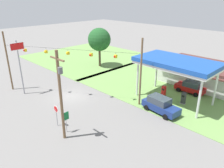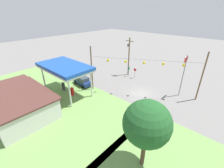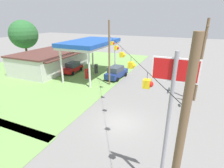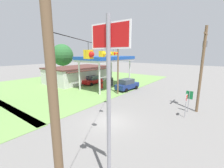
{
  "view_description": "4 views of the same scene",
  "coord_description": "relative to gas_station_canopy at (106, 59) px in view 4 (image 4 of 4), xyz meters",
  "views": [
    {
      "loc": [
        24.64,
        -16.04,
        13.55
      ],
      "look_at": [
        5.19,
        3.21,
        2.5
      ],
      "focal_mm": 35.0,
      "sensor_mm": 36.0,
      "label": 1
    },
    {
      "loc": [
        -12.84,
        22.87,
        14.85
      ],
      "look_at": [
        4.02,
        4.12,
        2.35
      ],
      "focal_mm": 24.0,
      "sensor_mm": 36.0,
      "label": 2
    },
    {
      "loc": [
        -13.1,
        -4.83,
        9.21
      ],
      "look_at": [
        4.13,
        2.66,
        2.03
      ],
      "focal_mm": 28.0,
      "sensor_mm": 36.0,
      "label": 3
    },
    {
      "loc": [
        -10.53,
        -8.3,
        6.48
      ],
      "look_at": [
        3.54,
        2.35,
        2.8
      ],
      "focal_mm": 24.0,
      "sensor_mm": 36.0,
      "label": 4
    }
  ],
  "objects": [
    {
      "name": "fuel_pump_far",
      "position": [
        1.55,
        -0.0,
        -4.55
      ],
      "size": [
        0.71,
        0.56,
        1.66
      ],
      "color": "gray",
      "rests_on": "ground"
    },
    {
      "name": "stop_sign_overhead",
      "position": [
        -16.71,
        -13.81,
        0.16
      ],
      "size": [
        0.22,
        1.94,
        7.97
      ],
      "color": "gray",
      "rests_on": "ground"
    },
    {
      "name": "car_at_pumps_front",
      "position": [
        0.63,
        -4.15,
        -4.33
      ],
      "size": [
        4.97,
        2.45,
        2.0
      ],
      "rotation": [
        0.0,
        0.0,
        -0.1
      ],
      "color": "navy",
      "rests_on": "ground"
    },
    {
      "name": "tree_behind_station",
      "position": [
        2.96,
        17.69,
        0.55
      ],
      "size": [
        5.76,
        5.76,
        8.79
      ],
      "color": "#4C3828",
      "rests_on": "ground"
    },
    {
      "name": "grass_verge_station_corner",
      "position": [
        2.0,
        8.81,
        -5.32
      ],
      "size": [
        36.0,
        28.0,
        0.04
      ],
      "primitive_type": "cube",
      "color": "#6B934C",
      "rests_on": "ground"
    },
    {
      "name": "fuel_pump_near",
      "position": [
        -1.55,
        -0.0,
        -4.55
      ],
      "size": [
        0.71,
        0.56,
        1.66
      ],
      "color": "gray",
      "rests_on": "ground"
    },
    {
      "name": "car_at_pumps_rear",
      "position": [
        0.48,
        4.16,
        -4.42
      ],
      "size": [
        4.41,
        2.26,
        1.79
      ],
      "rotation": [
        0.0,
        0.0,
        3.19
      ],
      "color": "#AD1414",
      "rests_on": "ground"
    },
    {
      "name": "gas_station_store",
      "position": [
        0.56,
        8.79,
        -3.59
      ],
      "size": [
        13.48,
        8.56,
        3.48
      ],
      "color": "silver",
      "rests_on": "ground"
    },
    {
      "name": "ground_plane",
      "position": [
        -11.07,
        -9.36,
        -5.34
      ],
      "size": [
        160.0,
        160.0,
        0.0
      ],
      "primitive_type": "plane",
      "color": "slate"
    },
    {
      "name": "stop_sign_roadside",
      "position": [
        -5.71,
        -14.95,
        -3.52
      ],
      "size": [
        0.8,
        0.08,
        2.5
      ],
      "rotation": [
        0.0,
        0.0,
        3.14
      ],
      "color": "#99999E",
      "rests_on": "ground"
    },
    {
      "name": "route_sign",
      "position": [
        -3.9,
        -14.9,
        -3.63
      ],
      "size": [
        0.1,
        0.7,
        2.4
      ],
      "color": "gray",
      "rests_on": "ground"
    },
    {
      "name": "utility_pole_main",
      "position": [
        -3.16,
        -15.66,
        -0.19
      ],
      "size": [
        2.2,
        0.44,
        9.19
      ],
      "color": "brown",
      "rests_on": "ground"
    },
    {
      "name": "signal_span_gantry",
      "position": [
        -11.07,
        -9.37,
        -0.4
      ],
      "size": [
        17.4,
        10.24,
        8.92
      ],
      "color": "brown",
      "rests_on": "ground"
    },
    {
      "name": "gas_station_canopy",
      "position": [
        0.0,
        0.0,
        0.0
      ],
      "size": [
        10.53,
        6.07,
        5.86
      ],
      "color": "silver",
      "rests_on": "ground"
    }
  ]
}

